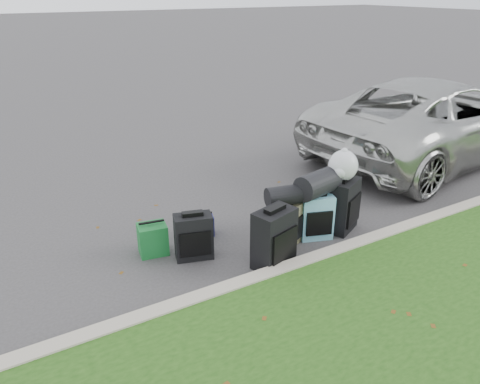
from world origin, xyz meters
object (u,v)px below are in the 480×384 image
tote_green (153,239)px  suitcase_teal (316,217)px  suitcase_olive (288,224)px  suv (435,119)px  suitcase_large_black_left (274,239)px  suitcase_small_black (194,237)px  suitcase_large_black_right (343,205)px  tote_navy (204,225)px

tote_green → suitcase_teal: bearing=-9.4°
suitcase_olive → suitcase_teal: size_ratio=0.92×
suv → suitcase_large_black_left: (-4.67, -1.64, -0.38)m
suitcase_small_black → suitcase_large_black_left: (0.71, -0.63, 0.08)m
suitcase_large_black_right → tote_green: suitcase_large_black_right is taller
suv → tote_green: (-5.77, -0.68, -0.54)m
suv → suitcase_teal: (-3.84, -1.35, -0.44)m
suitcase_small_black → suitcase_large_black_right: (1.98, -0.35, 0.08)m
suitcase_small_black → suitcase_teal: 1.58m
tote_green → tote_navy: bearing=18.3°
suitcase_large_black_left → suitcase_large_black_right: size_ratio=1.00×
suitcase_teal → suitcase_large_black_right: suitcase_large_black_right is taller
suitcase_large_black_left → suitcase_olive: (0.44, 0.33, -0.08)m
suv → tote_navy: suv is taller
tote_green → tote_navy: size_ratio=1.43×
suitcase_large_black_right → suitcase_small_black: bearing=143.8°
suv → suitcase_teal: 4.10m
suitcase_large_black_left → tote_green: size_ratio=1.85×
suitcase_large_black_left → suitcase_olive: bearing=22.0°
suitcase_large_black_left → tote_navy: suitcase_large_black_left is taller
suitcase_teal → suitcase_large_black_right: bearing=18.6°
suitcase_olive → suitcase_teal: suitcase_teal is taller
suitcase_olive → tote_green: bearing=135.4°
suv → suitcase_large_black_right: bearing=106.1°
suitcase_olive → suv: bearing=-5.5°
suv → tote_green: 5.84m
suv → tote_navy: size_ratio=19.90×
suitcase_large_black_right → suitcase_teal: bearing=153.1°
suv → tote_green: size_ratio=13.90×
suitcase_large_black_left → suitcase_large_black_right: (1.27, 0.28, -0.00)m
suitcase_teal → tote_green: 2.05m
suitcase_large_black_left → suv: bearing=3.9°
tote_green → suv: bearing=16.5°
tote_green → tote_navy: (0.73, 0.11, -0.06)m
suitcase_small_black → tote_navy: size_ratio=2.07×
suitcase_olive → tote_navy: size_ratio=2.01×
suv → suitcase_large_black_left: 4.97m
suitcase_large_black_right → suitcase_large_black_left: bearing=166.1°
suitcase_olive → tote_green: 1.65m
suitcase_teal → tote_navy: suitcase_teal is taller
suitcase_small_black → suitcase_teal: size_ratio=0.94×
suitcase_large_black_left → tote_green: suitcase_large_black_left is taller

